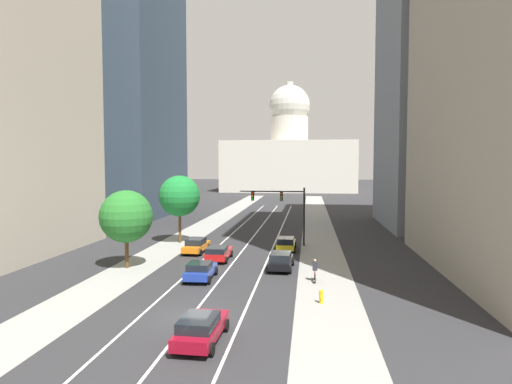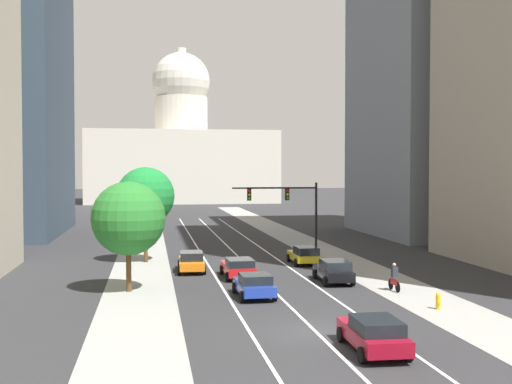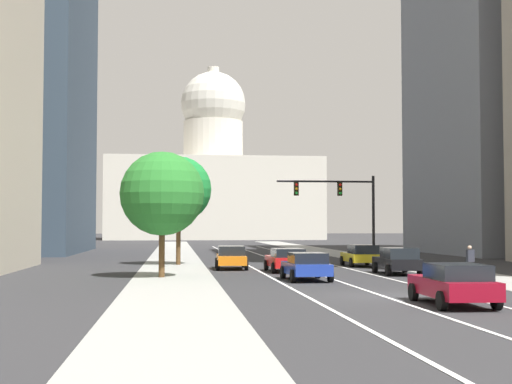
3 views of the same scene
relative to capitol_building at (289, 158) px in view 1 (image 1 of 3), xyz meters
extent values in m
plane|color=#2B2B2D|center=(0.00, -85.94, -11.31)|extent=(400.00, 400.00, 0.00)
cube|color=gray|center=(-8.13, -90.94, -11.30)|extent=(4.29, 130.00, 0.01)
cube|color=gray|center=(8.13, -90.94, -11.30)|extent=(4.29, 130.00, 0.01)
cube|color=white|center=(-2.99, -100.94, -11.30)|extent=(0.16, 90.00, 0.01)
cube|color=white|center=(0.00, -100.94, -11.30)|extent=(0.16, 90.00, 0.01)
cube|color=white|center=(2.99, -100.94, -11.30)|extent=(0.16, 90.00, 0.01)
cube|color=#334251|center=(-26.00, -76.27, 11.12)|extent=(16.82, 24.40, 44.85)
cube|color=gray|center=(27.85, -84.71, 9.62)|extent=(20.52, 21.11, 41.85)
cube|color=beige|center=(0.00, 0.00, -3.02)|extent=(43.49, 27.31, 16.58)
cylinder|color=beige|center=(0.00, 0.00, 9.50)|extent=(12.62, 12.62, 8.46)
sphere|color=beige|center=(0.00, 0.00, 17.53)|extent=(13.80, 13.80, 13.80)
cylinder|color=beige|center=(0.00, 0.00, 23.74)|extent=(2.48, 2.48, 3.45)
cube|color=maroon|center=(1.50, -129.31, -10.69)|extent=(1.98, 4.62, 0.60)
cube|color=black|center=(1.48, -129.81, -10.12)|extent=(1.76, 2.38, 0.53)
cylinder|color=black|center=(0.63, -127.73, -10.99)|extent=(0.24, 0.65, 0.64)
cylinder|color=black|center=(2.46, -127.79, -10.99)|extent=(0.24, 0.65, 0.64)
cylinder|color=black|center=(0.53, -130.83, -10.99)|extent=(0.24, 0.65, 0.64)
cylinder|color=black|center=(2.36, -130.89, -10.99)|extent=(0.24, 0.65, 0.64)
cube|color=orange|center=(-4.49, -107.41, -10.71)|extent=(1.91, 4.64, 0.56)
cube|color=black|center=(-4.50, -107.60, -10.13)|extent=(1.69, 2.37, 0.60)
cylinder|color=black|center=(-5.31, -105.82, -10.99)|extent=(0.24, 0.65, 0.64)
cylinder|color=black|center=(-3.56, -105.89, -10.99)|extent=(0.24, 0.65, 0.64)
cylinder|color=black|center=(-5.42, -108.94, -10.99)|extent=(0.24, 0.65, 0.64)
cylinder|color=black|center=(-3.67, -109.00, -10.99)|extent=(0.24, 0.65, 0.64)
cube|color=#1E389E|center=(-1.50, -117.50, -10.70)|extent=(1.95, 4.18, 0.57)
cube|color=black|center=(-1.48, -117.98, -10.16)|extent=(1.75, 2.00, 0.52)
cylinder|color=black|center=(-2.45, -116.12, -10.99)|extent=(0.24, 0.65, 0.64)
cylinder|color=black|center=(-0.61, -116.07, -10.99)|extent=(0.24, 0.65, 0.64)
cylinder|color=black|center=(-2.38, -118.93, -10.99)|extent=(0.24, 0.65, 0.64)
cylinder|color=black|center=(-0.54, -118.88, -10.99)|extent=(0.24, 0.65, 0.64)
cube|color=red|center=(-1.50, -110.60, -10.69)|extent=(1.92, 4.47, 0.61)
cube|color=black|center=(-1.48, -111.55, -10.13)|extent=(1.74, 2.36, 0.50)
cylinder|color=black|center=(-2.45, -109.11, -10.99)|extent=(0.23, 0.64, 0.64)
cylinder|color=black|center=(-0.59, -109.08, -10.99)|extent=(0.23, 0.64, 0.64)
cylinder|color=black|center=(-2.40, -112.12, -10.99)|extent=(0.23, 0.64, 0.64)
cylinder|color=black|center=(-0.55, -112.09, -10.99)|extent=(0.23, 0.64, 0.64)
cube|color=black|center=(4.49, -113.46, -10.69)|extent=(1.94, 4.49, 0.60)
cube|color=black|center=(4.47, -114.00, -10.09)|extent=(1.72, 2.42, 0.60)
cylinder|color=black|center=(3.65, -111.92, -10.99)|extent=(0.24, 0.65, 0.64)
cylinder|color=black|center=(5.43, -111.99, -10.99)|extent=(0.24, 0.65, 0.64)
cylinder|color=black|center=(3.55, -114.94, -10.99)|extent=(0.24, 0.65, 0.64)
cylinder|color=black|center=(5.33, -115.00, -10.99)|extent=(0.24, 0.65, 0.64)
cube|color=yellow|center=(4.49, -105.13, -10.70)|extent=(1.81, 4.07, 0.57)
cube|color=black|center=(4.48, -106.10, -10.12)|extent=(1.65, 2.21, 0.59)
cylinder|color=black|center=(3.61, -103.75, -10.99)|extent=(0.22, 0.64, 0.64)
cylinder|color=black|center=(5.39, -103.76, -10.99)|extent=(0.22, 0.64, 0.64)
cylinder|color=black|center=(3.59, -106.51, -10.99)|extent=(0.22, 0.64, 0.64)
cylinder|color=black|center=(5.37, -106.52, -10.99)|extent=(0.22, 0.64, 0.64)
cylinder|color=black|center=(6.29, -102.28, -8.11)|extent=(0.20, 0.20, 6.40)
cylinder|color=black|center=(2.73, -102.28, -5.35)|extent=(7.10, 0.14, 0.14)
cube|color=black|center=(3.80, -102.28, -5.90)|extent=(0.32, 0.28, 0.96)
sphere|color=red|center=(3.80, -102.43, -5.60)|extent=(0.20, 0.20, 0.20)
sphere|color=orange|center=(3.80, -102.43, -5.90)|extent=(0.20, 0.20, 0.20)
sphere|color=green|center=(3.80, -102.43, -6.20)|extent=(0.20, 0.20, 0.20)
cube|color=black|center=(0.60, -102.28, -5.90)|extent=(0.32, 0.28, 0.96)
sphere|color=red|center=(0.60, -102.43, -5.60)|extent=(0.20, 0.20, 0.20)
sphere|color=orange|center=(0.60, -102.43, -5.90)|extent=(0.20, 0.20, 0.20)
sphere|color=green|center=(0.60, -102.43, -6.20)|extent=(0.20, 0.20, 0.20)
cylinder|color=yellow|center=(7.64, -122.40, -10.96)|extent=(0.26, 0.26, 0.70)
sphere|color=yellow|center=(7.64, -122.40, -10.53)|extent=(0.26, 0.26, 0.26)
cylinder|color=yellow|center=(7.64, -122.56, -10.92)|extent=(0.10, 0.12, 0.10)
cylinder|color=black|center=(7.32, -117.60, -10.98)|extent=(0.07, 0.66, 0.66)
cylinder|color=black|center=(7.29, -116.56, -10.98)|extent=(0.07, 0.66, 0.66)
cube|color=#A51919|center=(7.30, -117.08, -10.76)|extent=(0.09, 1.00, 0.36)
cube|color=#262833|center=(7.30, -117.13, -10.13)|extent=(0.37, 0.29, 0.64)
sphere|color=tan|center=(7.30, -117.06, -9.70)|extent=(0.22, 0.22, 0.22)
cylinder|color=#51381E|center=(-7.82, -102.07, -9.45)|extent=(0.32, 0.32, 3.72)
sphere|color=#1B7931|center=(-7.82, -102.07, -5.95)|extent=(4.66, 4.66, 4.66)
cylinder|color=#51381E|center=(-8.76, -114.59, -9.86)|extent=(0.32, 0.32, 2.90)
sphere|color=#277129|center=(-8.76, -114.59, -6.83)|extent=(4.51, 4.51, 4.51)
camera|label=1|loc=(6.82, -150.38, -2.40)|focal=30.80mm
camera|label=2|loc=(-7.44, -153.87, -3.95)|focal=44.58mm
camera|label=3|loc=(-8.09, -153.54, -8.57)|focal=50.75mm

